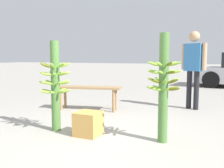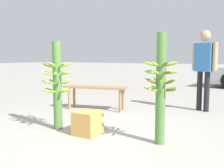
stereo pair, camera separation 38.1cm
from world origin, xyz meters
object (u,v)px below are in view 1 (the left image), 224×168
at_px(banana_stalk_left, 55,84).
at_px(vendor_person, 194,62).
at_px(banana_stalk_center, 163,86).
at_px(market_bench, 88,91).
at_px(produce_crate, 88,124).

distance_m(banana_stalk_left, vendor_person, 3.17).
xyz_separation_m(banana_stalk_left, vendor_person, (1.78, 2.61, 0.31)).
xyz_separation_m(banana_stalk_left, banana_stalk_center, (1.66, 0.15, 0.04)).
bearing_deg(banana_stalk_center, market_bench, 144.22).
distance_m(market_bench, produce_crate, 1.81).
xyz_separation_m(banana_stalk_center, produce_crate, (-1.08, -0.15, -0.60)).
bearing_deg(produce_crate, banana_stalk_center, 8.18).
xyz_separation_m(banana_stalk_center, vendor_person, (0.12, 2.45, 0.27)).
height_order(vendor_person, produce_crate, vendor_person).
distance_m(banana_stalk_left, produce_crate, 0.81).
bearing_deg(banana_stalk_left, banana_stalk_center, 5.24).
bearing_deg(banana_stalk_center, vendor_person, 87.13).
bearing_deg(banana_stalk_left, produce_crate, -0.26).
xyz_separation_m(banana_stalk_left, produce_crate, (0.58, -0.00, -0.56)).
relative_size(banana_stalk_left, vendor_person, 0.82).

